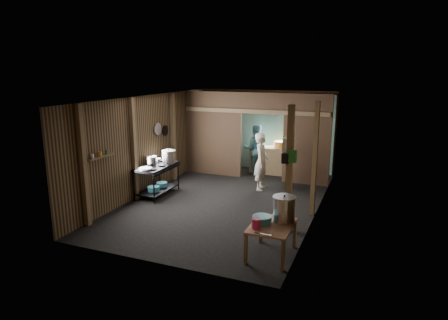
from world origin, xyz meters
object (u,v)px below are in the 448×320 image
at_px(yellow_tub, 280,145).
at_px(prep_table, 271,240).
at_px(gas_range, 157,180).
at_px(pink_bucket, 256,224).
at_px(stock_pot, 284,209).
at_px(stove_pot_large, 169,157).
at_px(cook, 261,161).

bearing_deg(yellow_tub, prep_table, -77.51).
xyz_separation_m(gas_range, pink_bucket, (3.50, -2.47, 0.27)).
relative_size(prep_table, stock_pot, 2.02).
relative_size(stove_pot_large, pink_bucket, 2.03).
distance_m(yellow_tub, cook, 1.74).
height_order(yellow_tub, cook, cook).
xyz_separation_m(gas_range, stove_pot_large, (0.17, 0.36, 0.57)).
bearing_deg(cook, stock_pot, -163.32).
distance_m(prep_table, pink_bucket, 0.51).
bearing_deg(cook, stove_pot_large, 110.60).
bearing_deg(gas_range, yellow_tub, 52.15).
bearing_deg(pink_bucket, stove_pot_large, 139.55).
distance_m(stock_pot, pink_bucket, 0.63).
distance_m(prep_table, yellow_tub, 5.61).
distance_m(stock_pot, yellow_tub, 5.38).
relative_size(prep_table, yellow_tub, 2.65).
distance_m(pink_bucket, cook, 4.11).
distance_m(stove_pot_large, stock_pot, 4.38).
height_order(stock_pot, pink_bucket, stock_pot).
height_order(gas_range, cook, cook).
relative_size(gas_range, stove_pot_large, 3.76).
height_order(gas_range, stock_pot, stock_pot).
height_order(prep_table, stove_pot_large, stove_pot_large).
bearing_deg(stock_pot, prep_table, -122.96).
distance_m(gas_range, yellow_tub, 4.12).
bearing_deg(gas_range, stove_pot_large, 64.95).
height_order(prep_table, yellow_tub, yellow_tub).
height_order(gas_range, yellow_tub, yellow_tub).
bearing_deg(stove_pot_large, stock_pot, -32.34).
xyz_separation_m(stove_pot_large, stock_pot, (3.70, -2.34, -0.16)).
xyz_separation_m(gas_range, stock_pot, (3.87, -1.98, 0.41)).
height_order(stock_pot, cook, cook).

